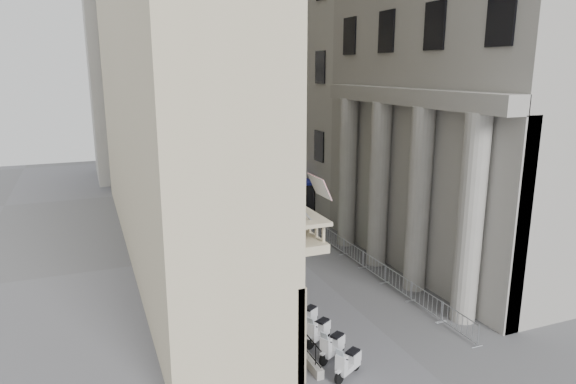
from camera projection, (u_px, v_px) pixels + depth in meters
name	position (u px, v px, depth m)	size (l,w,h in m)	color
far_building	(190.00, 41.00, 57.84)	(22.00, 10.00, 30.00)	#B3B0A9
iron_fence	(227.00, 260.00, 32.70)	(0.30, 28.00, 1.40)	black
blue_awning	(299.00, 214.00, 42.98)	(1.60, 3.00, 3.00)	navy
flag	(317.00, 365.00, 21.07)	(1.00, 1.40, 8.20)	#9E0C11
scooter_0	(348.00, 376.00, 20.32)	(0.56, 1.40, 1.50)	silver
scooter_1	(332.00, 359.00, 21.56)	(0.56, 1.40, 1.50)	silver
scooter_2	(319.00, 343.00, 22.80)	(0.56, 1.40, 1.50)	silver
scooter_3	(306.00, 329.00, 24.04)	(0.56, 1.40, 1.50)	silver
scooter_4	(295.00, 316.00, 25.28)	(0.56, 1.40, 1.50)	silver
scooter_5	(285.00, 305.00, 26.52)	(0.56, 1.40, 1.50)	silver
scooter_6	(275.00, 294.00, 27.76)	(0.56, 1.40, 1.50)	silver
scooter_7	(267.00, 284.00, 29.00)	(0.56, 1.40, 1.50)	silver
scooter_8	(259.00, 276.00, 30.24)	(0.56, 1.40, 1.50)	silver
scooter_9	(252.00, 267.00, 31.48)	(0.56, 1.40, 1.50)	silver
scooter_10	(245.00, 260.00, 32.72)	(0.56, 1.40, 1.50)	silver
scooter_11	(239.00, 253.00, 33.96)	(0.56, 1.40, 1.50)	silver
scooter_12	(234.00, 247.00, 35.20)	(0.56, 1.40, 1.50)	silver
scooter_13	(228.00, 240.00, 36.44)	(0.56, 1.40, 1.50)	silver
scooter_14	(223.00, 235.00, 37.68)	(0.56, 1.40, 1.50)	silver
scooter_15	(219.00, 230.00, 38.92)	(0.56, 1.40, 1.50)	silver
barrier_0	(459.00, 335.00, 23.52)	(0.60, 2.40, 1.10)	#B4B7BC
barrier_1	(425.00, 311.00, 25.78)	(0.60, 2.40, 1.10)	#B4B7BC
barrier_2	(397.00, 292.00, 28.04)	(0.60, 2.40, 1.10)	#B4B7BC
barrier_3	(373.00, 275.00, 30.30)	(0.60, 2.40, 1.10)	#B4B7BC
barrier_4	(353.00, 261.00, 32.55)	(0.60, 2.40, 1.10)	#B4B7BC
barrier_5	(335.00, 249.00, 34.81)	(0.60, 2.40, 1.10)	#B4B7BC
barrier_6	(319.00, 238.00, 37.07)	(0.60, 2.40, 1.10)	#B4B7BC
barrier_7	(305.00, 228.00, 39.32)	(0.60, 2.40, 1.10)	#B4B7BC
barrier_8	(293.00, 219.00, 41.58)	(0.60, 2.40, 1.10)	#B4B7BC
barrier_9	(282.00, 212.00, 43.84)	(0.60, 2.40, 1.10)	#B4B7BC
security_tent	(217.00, 203.00, 37.08)	(3.58, 3.58, 2.90)	silver
street_lamp	(202.00, 168.00, 40.16)	(2.36, 0.67, 7.32)	gray
info_kiosk	(241.00, 244.00, 32.82)	(0.48, 0.91, 1.86)	black
pedestrian_a	(266.00, 227.00, 36.36)	(0.72, 0.47, 1.96)	#0D0D34
pedestrian_b	(255.00, 201.00, 44.11)	(0.76, 0.59, 1.57)	black
pedestrian_c	(226.00, 209.00, 40.99)	(0.92, 0.60, 1.87)	black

